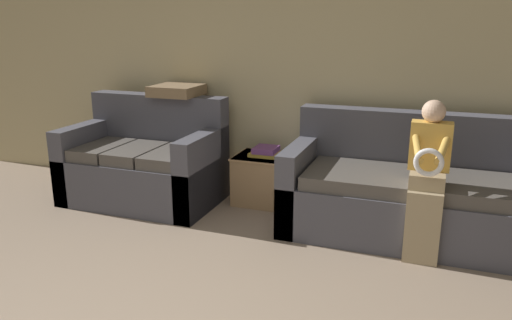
{
  "coord_description": "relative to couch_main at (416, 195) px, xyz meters",
  "views": [
    {
      "loc": [
        1.42,
        -1.31,
        1.7
      ],
      "look_at": [
        0.23,
        1.94,
        0.73
      ],
      "focal_mm": 35.0,
      "sensor_mm": 36.0,
      "label": 1
    }
  ],
  "objects": [
    {
      "name": "couch_main",
      "position": [
        0.0,
        0.0,
        0.0
      ],
      "size": [
        2.09,
        0.93,
        0.96
      ],
      "color": "#4C4C56",
      "rests_on": "ground_plane"
    },
    {
      "name": "side_shelf",
      "position": [
        -1.38,
        0.27,
        -0.09
      ],
      "size": [
        0.57,
        0.47,
        0.46
      ],
      "color": "#9E7A51",
      "rests_on": "ground_plane"
    },
    {
      "name": "wall_back",
      "position": [
        -1.33,
        0.55,
        0.94
      ],
      "size": [
        7.61,
        0.06,
        2.55
      ],
      "color": "#C6B789",
      "rests_on": "ground_plane"
    },
    {
      "name": "child_left_seated",
      "position": [
        0.07,
        -0.4,
        0.3
      ],
      "size": [
        0.29,
        0.37,
        1.16
      ],
      "color": "tan",
      "rests_on": "ground_plane"
    },
    {
      "name": "throw_pillow",
      "position": [
        -2.28,
        0.24,
        0.71
      ],
      "size": [
        0.44,
        0.44,
        0.1
      ],
      "color": "#846B4C",
      "rests_on": "couch_side"
    },
    {
      "name": "book_stack",
      "position": [
        -1.39,
        0.27,
        0.17
      ],
      "size": [
        0.26,
        0.23,
        0.09
      ],
      "color": "gold",
      "rests_on": "side_shelf"
    },
    {
      "name": "couch_side",
      "position": [
        -2.5,
        -0.05,
        0.02
      ],
      "size": [
        1.43,
        0.88,
        0.99
      ],
      "color": "#4C4C56",
      "rests_on": "ground_plane"
    }
  ]
}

